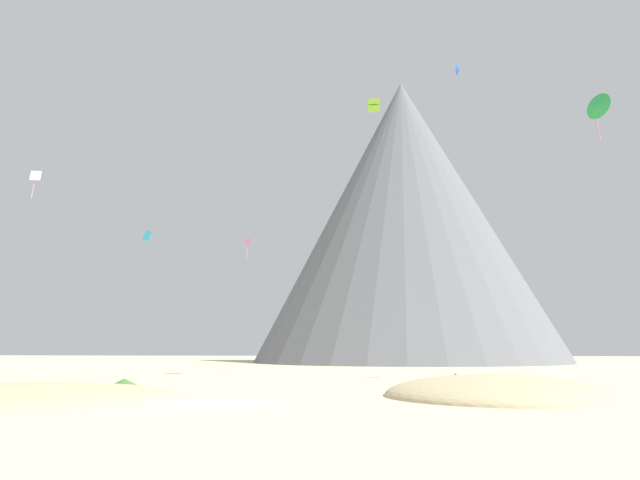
# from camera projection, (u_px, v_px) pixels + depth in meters

# --- Properties ---
(ground_plane) EXTENTS (400.00, 400.00, 0.00)m
(ground_plane) POSITION_uv_depth(u_px,v_px,m) (220.00, 404.00, 27.07)
(ground_plane) COLOR beige
(dune_foreground_left) EXTENTS (15.36, 16.02, 2.38)m
(dune_foreground_left) POSITION_uv_depth(u_px,v_px,m) (497.00, 397.00, 31.13)
(dune_foreground_left) COLOR #C6B284
(dune_foreground_left) RESTS_ON ground_plane
(bush_low_patch) EXTENTS (1.46, 1.46, 0.64)m
(bush_low_patch) POSITION_uv_depth(u_px,v_px,m) (456.00, 377.00, 47.00)
(bush_low_patch) COLOR #477238
(bush_low_patch) RESTS_ON ground_plane
(bush_scatter_east) EXTENTS (3.29, 3.29, 0.69)m
(bush_scatter_east) POSITION_uv_depth(u_px,v_px,m) (124.00, 384.00, 36.93)
(bush_scatter_east) COLOR #477238
(bush_scatter_east) RESTS_ON ground_plane
(bush_near_left) EXTENTS (2.26, 2.26, 0.85)m
(bush_near_left) POSITION_uv_depth(u_px,v_px,m) (490.00, 381.00, 39.29)
(bush_near_left) COLOR #386633
(bush_near_left) RESTS_ON ground_plane
(rock_massif) EXTENTS (85.11, 85.11, 59.02)m
(rock_massif) POSITION_uv_depth(u_px,v_px,m) (406.00, 220.00, 118.59)
(rock_massif) COLOR slate
(rock_massif) RESTS_ON ground_plane
(kite_lime_mid) EXTENTS (1.21, 1.31, 1.55)m
(kite_lime_mid) POSITION_uv_depth(u_px,v_px,m) (374.00, 105.00, 54.80)
(kite_lime_mid) COLOR #8CD133
(kite_pink_mid) EXTENTS (1.31, 0.98, 3.34)m
(kite_pink_mid) POSITION_uv_depth(u_px,v_px,m) (248.00, 242.00, 87.54)
(kite_pink_mid) COLOR pink
(kite_green_mid) EXTENTS (1.77, 2.17, 4.14)m
(kite_green_mid) POSITION_uv_depth(u_px,v_px,m) (597.00, 106.00, 47.17)
(kite_green_mid) COLOR green
(kite_white_mid) EXTENTS (0.99, 0.56, 2.70)m
(kite_white_mid) POSITION_uv_depth(u_px,v_px,m) (35.00, 178.00, 54.15)
(kite_white_mid) COLOR white
(kite_cyan_mid) EXTENTS (1.48, 1.14, 1.40)m
(kite_cyan_mid) POSITION_uv_depth(u_px,v_px,m) (148.00, 236.00, 68.26)
(kite_cyan_mid) COLOR #33BCDB
(kite_blue_high) EXTENTS (0.91, 1.35, 1.28)m
(kite_blue_high) POSITION_uv_depth(u_px,v_px,m) (458.00, 70.00, 63.81)
(kite_blue_high) COLOR blue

